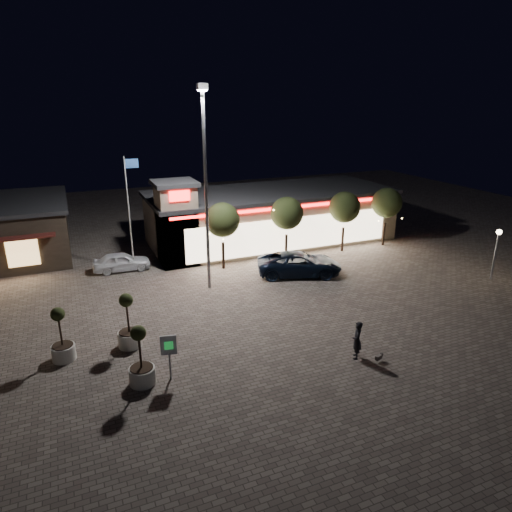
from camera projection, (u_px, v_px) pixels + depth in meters
name	position (u px, v px, depth m)	size (l,w,h in m)	color
ground	(220.00, 354.00, 21.78)	(90.00, 90.00, 0.00)	#6F635A
retail_building	(266.00, 216.00, 38.30)	(20.40, 8.40, 6.10)	tan
floodlight_pole	(206.00, 179.00, 27.16)	(0.60, 0.40, 12.38)	gray
flagpole	(130.00, 205.00, 30.83)	(0.95, 0.10, 8.00)	white
lamp_post_east	(497.00, 244.00, 30.06)	(0.36, 0.36, 3.48)	gray
string_tree_a	(222.00, 220.00, 31.65)	(2.42, 2.42, 4.79)	#332319
string_tree_b	(287.00, 213.00, 33.48)	(2.42, 2.42, 4.79)	#332319
string_tree_c	(345.00, 207.00, 35.32)	(2.42, 2.42, 4.79)	#332319
string_tree_d	(387.00, 203.00, 36.79)	(2.42, 2.42, 4.79)	#332319
pickup_truck	(299.00, 264.00, 31.35)	(2.66, 5.76, 1.60)	black
white_sedan	(122.00, 262.00, 32.15)	(1.57, 3.91, 1.33)	white
pedestrian	(357.00, 340.00, 21.22)	(0.67, 0.44, 1.85)	black
dog	(380.00, 356.00, 21.13)	(0.51, 0.30, 0.27)	#59514C
planter_left	(62.00, 344.00, 21.11)	(1.08, 1.08, 2.66)	silver
planter_mid	(141.00, 366.00, 19.32)	(1.12, 1.12, 2.75)	silver
planter_right	(129.00, 330.00, 22.25)	(1.14, 1.14, 2.81)	silver
valet_sign	(169.00, 349.00, 19.43)	(0.69, 0.21, 2.11)	gray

